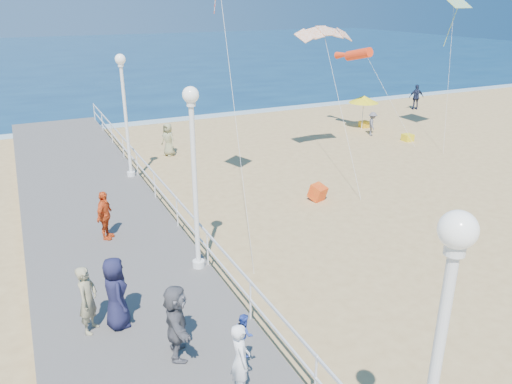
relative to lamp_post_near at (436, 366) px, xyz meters
name	(u,v)px	position (x,y,z in m)	size (l,w,h in m)	color
ground	(347,243)	(5.35, 9.00, -3.66)	(160.00, 160.00, 0.00)	tan
ocean	(82,57)	(5.35, 74.00, -3.65)	(160.00, 90.00, 0.05)	navy
surf_line	(173,120)	(5.35, 29.50, -3.63)	(160.00, 1.20, 0.04)	silver
boardwalk	(127,289)	(-2.15, 9.00, -3.46)	(5.00, 44.00, 0.40)	slate
railing	(207,239)	(0.30, 9.00, -2.41)	(0.05, 42.00, 0.55)	white
lamp_post_near	(436,366)	(0.00, 0.00, 0.00)	(0.44, 0.44, 5.32)	white
lamp_post_mid	(194,162)	(0.00, 9.00, 0.00)	(0.44, 0.44, 5.32)	white
lamp_post_far	(124,104)	(0.00, 18.00, 0.00)	(0.44, 0.44, 5.32)	white
woman_holding_toddler	(240,360)	(-0.94, 3.82, -2.44)	(0.60, 0.39, 1.63)	white
toddler_held	(244,333)	(-0.79, 3.97, -1.97)	(0.43, 0.33, 0.88)	#304CB5
spectator_3	(105,216)	(-2.11, 12.09, -2.43)	(0.97, 0.40, 1.66)	#DE4E1B
spectator_4	(116,293)	(-2.70, 7.15, -2.35)	(0.89, 0.58, 1.83)	#1A1A3A
spectator_5	(176,322)	(-1.73, 5.46, -2.38)	(1.64, 0.52, 1.77)	slate
spectator_6	(88,300)	(-3.33, 7.23, -2.40)	(0.63, 0.41, 1.72)	#99916A
beach_walker_a	(372,124)	(15.15, 20.28, -2.94)	(0.93, 0.53, 1.44)	slate
beach_walker_b	(416,97)	(22.92, 25.03, -2.73)	(1.09, 0.45, 1.86)	#1B213B
beach_walker_c	(168,140)	(2.78, 21.59, -2.79)	(0.85, 0.56, 1.75)	gray
box_kite	(318,194)	(6.50, 12.72, -3.36)	(0.55, 0.55, 0.60)	red
beach_umbrella	(364,99)	(15.62, 21.89, -1.75)	(1.90, 1.90, 2.14)	white
beach_chair_left	(408,138)	(16.28, 18.35, -3.46)	(0.55, 0.55, 0.40)	yellow
beach_chair_right	(364,124)	(16.02, 22.15, -3.46)	(0.55, 0.55, 0.40)	gold
kite_parafoil	(325,31)	(9.57, 17.44, 2.75)	(2.90, 0.90, 0.30)	orange
kite_windsock	(359,54)	(14.36, 21.09, 1.13)	(0.56, 0.56, 2.93)	#FA3915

